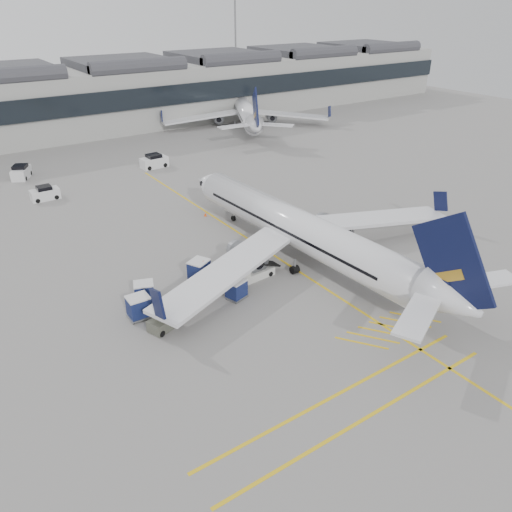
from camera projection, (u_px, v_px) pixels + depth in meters
ground at (232, 329)px, 38.65m from camera, size 220.00×220.00×0.00m
terminal at (17, 103)px, 88.48m from camera, size 200.00×20.45×12.40m
apron_markings at (263, 248)px, 50.98m from camera, size 0.25×60.00×0.01m
airliner_main at (303, 231)px, 47.56m from camera, size 35.02×38.31×10.18m
airliner_far at (245, 111)px, 98.37m from camera, size 30.33×33.45×9.69m
belt_loader at (252, 273)px, 45.31m from camera, size 4.99×1.91×2.02m
baggage_cart_a at (236, 289)px, 42.16m from camera, size 1.98×1.78×1.74m
baggage_cart_b at (199, 270)px, 44.84m from camera, size 2.35×2.21×1.96m
baggage_cart_c at (144, 292)px, 41.64m from camera, size 2.10×1.92×1.81m
baggage_cart_d at (139, 307)px, 39.54m from camera, size 1.86×1.54×1.92m
ramp_agent_a at (217, 273)px, 44.66m from camera, size 0.80×0.73×1.82m
ramp_agent_b at (203, 271)px, 44.83m from camera, size 1.21×1.19×1.96m
pushback_tug at (164, 322)px, 38.42m from camera, size 2.67×2.11×1.31m
safety_cone_nose at (205, 214)px, 58.40m from camera, size 0.34×0.34×0.47m
safety_cone_engine at (319, 257)px, 48.76m from camera, size 0.40×0.40×0.55m
service_van_left at (45, 193)px, 63.00m from camera, size 3.44×1.74×1.77m
service_van_mid at (21, 172)px, 70.40m from camera, size 3.40×4.18×1.92m
service_van_right at (154, 161)px, 74.85m from camera, size 4.04×2.19×2.02m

